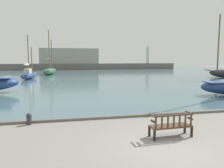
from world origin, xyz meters
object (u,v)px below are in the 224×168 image
mooring_bollard (29,118)px  park_bench (171,125)px  sailboat_far_starboard (50,71)px  sailboat_outer_starboard (29,75)px

mooring_bollard → park_bench: bearing=-27.0°
sailboat_far_starboard → mooring_bollard: sailboat_far_starboard is taller
sailboat_outer_starboard → mooring_bollard: bearing=-81.4°
park_bench → sailboat_far_starboard: size_ratio=0.20×
sailboat_outer_starboard → mooring_bollard: 23.41m
park_bench → sailboat_outer_starboard: sailboat_outer_starboard is taller
sailboat_far_starboard → mooring_bollard: size_ratio=15.29×
sailboat_far_starboard → sailboat_outer_starboard: size_ratio=1.31×
sailboat_outer_starboard → park_bench: bearing=-70.8°
park_bench → sailboat_far_starboard: 35.55m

